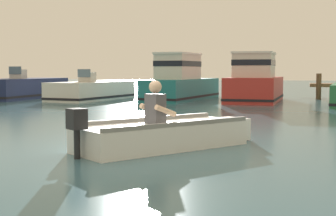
% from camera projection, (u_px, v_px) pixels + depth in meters
% --- Properties ---
extents(ground_plane, '(120.00, 120.00, 0.00)m').
position_uv_depth(ground_plane, '(108.00, 149.00, 8.50)').
color(ground_plane, '#386070').
extents(rowboat_with_person, '(2.76, 3.30, 1.19)m').
position_uv_depth(rowboat_with_person, '(165.00, 134.00, 8.56)').
color(rowboat_with_person, white).
rests_on(rowboat_with_person, ground).
extents(moored_boat_navy, '(2.01, 5.70, 1.55)m').
position_uv_depth(moored_boat_navy, '(23.00, 89.00, 23.91)').
color(moored_boat_navy, '#19234C').
rests_on(moored_boat_navy, ground).
extents(moored_boat_white, '(2.66, 5.13, 1.42)m').
position_uv_depth(moored_boat_white, '(92.00, 91.00, 22.68)').
color(moored_boat_white, white).
rests_on(moored_boat_white, ground).
extents(moored_boat_teal, '(2.49, 6.19, 2.15)m').
position_uv_depth(moored_boat_teal, '(181.00, 83.00, 22.53)').
color(moored_boat_teal, '#1E727A').
rests_on(moored_boat_teal, ground).
extents(moored_boat_red, '(2.24, 4.93, 2.14)m').
position_uv_depth(moored_boat_red, '(255.00, 83.00, 21.20)').
color(moored_boat_red, '#B72D28').
rests_on(moored_boat_red, ground).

